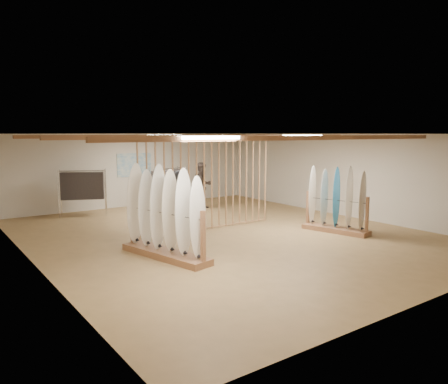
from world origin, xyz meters
TOP-DOWN VIEW (x-y plane):
  - floor at (0.00, 0.00)m, footprint 12.00×12.00m
  - ceiling at (0.00, 0.00)m, footprint 12.00×12.00m
  - wall_back at (0.00, 6.00)m, footprint 12.00×0.00m
  - wall_front at (0.00, -6.00)m, footprint 12.00×0.00m
  - wall_left at (-5.00, 0.00)m, footprint 0.00×12.00m
  - wall_right at (5.00, 0.00)m, footprint 0.00×12.00m
  - ceiling_slats at (0.00, 0.00)m, footprint 9.50×6.12m
  - light_panels at (0.00, 0.00)m, footprint 1.20×0.35m
  - bamboo_partition at (0.00, 0.80)m, footprint 4.45×0.05m
  - poster at (0.00, 5.98)m, footprint 1.40×0.03m
  - rack_left at (-2.43, -1.09)m, footprint 1.09×2.61m
  - rack_right at (2.78, -1.62)m, footprint 0.95×2.00m
  - clothing_rack_a at (-2.34, 5.00)m, footprint 1.43×0.91m
  - clothing_rack_b at (0.74, 4.66)m, footprint 1.41×0.71m
  - shopper_a at (-0.18, 2.24)m, footprint 0.81×0.68m
  - shopper_b at (1.79, 3.88)m, footprint 1.01×0.82m

SIDE VIEW (x-z plane):
  - floor at x=0.00m, z-range 0.00..0.00m
  - rack_right at x=2.78m, z-range -0.29..1.55m
  - rack_left at x=-2.43m, z-range -0.32..1.73m
  - shopper_a at x=-0.18m, z-range 0.00..1.88m
  - shopper_b at x=1.79m, z-range 0.00..1.98m
  - clothing_rack_b at x=0.74m, z-range 0.23..1.79m
  - clothing_rack_a at x=-2.34m, z-range 0.24..1.85m
  - bamboo_partition at x=0.00m, z-range 0.01..2.79m
  - wall_back at x=0.00m, z-range -4.60..7.40m
  - wall_front at x=0.00m, z-range -4.60..7.40m
  - wall_left at x=-5.00m, z-range -4.60..7.40m
  - wall_right at x=5.00m, z-range -4.60..7.40m
  - poster at x=0.00m, z-range 1.15..2.05m
  - ceiling_slats at x=0.00m, z-range 2.67..2.77m
  - light_panels at x=0.00m, z-range 2.71..2.77m
  - ceiling at x=0.00m, z-range 2.80..2.80m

